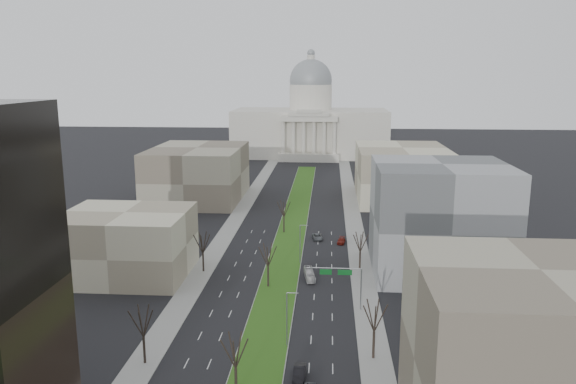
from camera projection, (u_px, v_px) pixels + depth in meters
The scene contains 24 objects.
ground at pixel (291, 233), 153.43m from camera, with size 600.00×600.00×0.00m, color black.
median at pixel (291, 234), 152.42m from camera, with size 8.00×222.03×0.20m.
sidewalk_left at pixel (209, 261), 130.28m from camera, with size 5.00×330.00×0.15m, color gray.
sidewalk_right at pixel (360, 265), 127.77m from camera, with size 5.00×330.00×0.15m, color gray.
capitol at pixel (310, 124), 295.98m from camera, with size 80.00×46.00×55.00m.
building_beige_left at pixel (127, 244), 120.20m from camera, with size 26.00×22.00×14.00m, color tan.
building_tan_right at pixel (531, 362), 62.93m from camera, with size 26.00×24.00×22.00m, color #796E5D.
building_grey_right at pixel (439, 219), 121.19m from camera, with size 28.00×26.00×24.00m, color slate.
building_far_left at pixel (198, 173), 193.09m from camera, with size 30.00×40.00×18.00m, color #796E5D.
building_far_right at pixel (401, 173), 192.96m from camera, with size 30.00×40.00×18.00m, color tan.
tree_left_mid at pixel (143, 320), 82.97m from camera, with size 5.40×5.40×9.72m.
tree_left_far at pixel (203, 242), 122.02m from camera, with size 5.28×5.28×9.50m.
tree_right_mid at pixel (375, 315), 84.37m from camera, with size 5.52×5.52×9.94m.
tree_right_far at pixel (360, 241), 123.53m from camera, with size 5.04×5.04×9.07m.
tree_median_a at pixel (235, 350), 74.08m from camera, with size 5.40×5.40×9.72m.
tree_median_b at pixel (268, 254), 113.10m from camera, with size 5.40×5.40×9.72m.
tree_median_c at pixel (284, 208), 152.12m from camera, with size 5.40×5.40×9.72m.
streetlamp_median_b at pixel (287, 318), 88.75m from camera, with size 1.90×0.20×9.16m.
streetlamp_median_c at pixel (300, 243), 127.78m from camera, with size 1.90×0.20×9.16m.
mast_arm_signs at pixel (346, 278), 102.45m from camera, with size 9.12×0.24×8.09m.
car_black at pixel (299, 373), 80.22m from camera, with size 1.73×4.97×1.64m, color black.
car_red at pixel (341, 241), 144.02m from camera, with size 1.82×4.47×1.30m, color maroon.
car_grey_far at pixel (317, 237), 147.29m from camera, with size 2.34×5.07×1.41m, color #555A5E.
box_van at pixel (309, 274), 118.94m from camera, with size 1.68×7.17×2.00m, color silver.
Camera 1 is at (9.94, -27.44, 42.80)m, focal length 35.00 mm.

